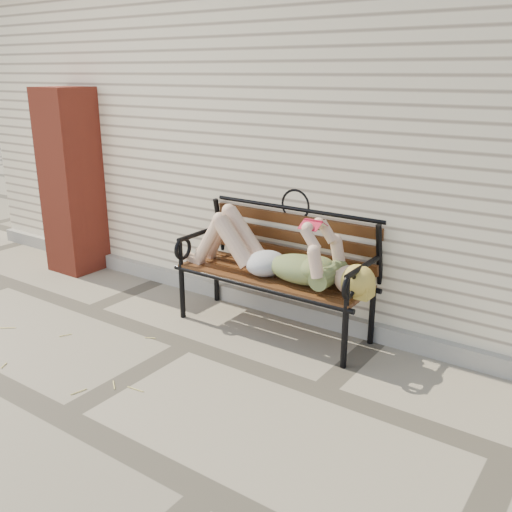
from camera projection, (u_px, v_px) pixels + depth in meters
The scene contains 6 objects.
ground at pixel (188, 345), 4.71m from camera, with size 80.00×80.00×0.00m, color gray.
house_wall at pixel (356, 130), 6.58m from camera, with size 8.00×4.00×3.00m, color #F6E4C0.
foundation_strip at pixel (255, 300), 5.44m from camera, with size 8.00×0.10×0.15m, color #A09D91.
brick_pillar at pixel (72, 182), 6.24m from camera, with size 0.50×0.50×2.00m, color maroon.
garden_bench at pixel (280, 253), 4.87m from camera, with size 1.85×0.74×1.20m.
reading_woman at pixel (272, 253), 4.74m from camera, with size 1.75×0.40×0.55m.
Camera 1 is at (2.90, -3.16, 2.16)m, focal length 40.00 mm.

